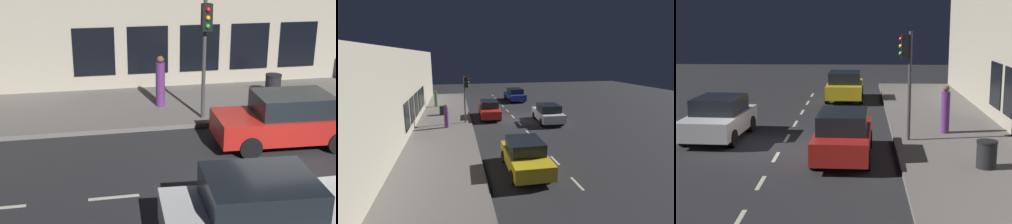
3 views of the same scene
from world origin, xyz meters
TOP-DOWN VIEW (x-y plane):
  - ground_plane at (0.00, 0.00)m, footprint 60.00×60.00m
  - sidewalk at (6.25, 0.00)m, footprint 4.50×32.00m
  - building_facade at (8.80, -0.00)m, footprint 0.65×32.00m
  - lane_centre_line at (0.00, -1.00)m, footprint 0.12×27.20m
  - traffic_light at (4.40, 0.87)m, footprint 0.47×0.32m
  - parked_car_0 at (-2.54, 1.53)m, footprint 2.18×4.04m
  - parked_car_1 at (2.23, -1.07)m, footprint 1.96×4.23m
  - parked_car_2 at (1.94, 10.22)m, footprint 2.02×3.85m
  - parked_car_3 at (-2.14, -9.29)m, footprint 2.09×4.43m
  - pedestrian_0 at (6.03, 2.06)m, footprint 0.45×0.45m
  - pedestrian_1 at (7.41, -6.47)m, footprint 0.33×0.33m
  - trash_bin at (6.52, -2.45)m, footprint 0.62×0.62m

SIDE VIEW (x-z plane):
  - ground_plane at x=0.00m, z-range 0.00..0.00m
  - lane_centre_line at x=0.00m, z-range 0.00..0.01m
  - sidewalk at x=6.25m, z-range 0.00..0.15m
  - trash_bin at x=6.52m, z-range 0.15..0.98m
  - parked_car_2 at x=1.94m, z-range 0.00..1.58m
  - parked_car_1 at x=2.23m, z-range 0.00..1.58m
  - parked_car_0 at x=-2.54m, z-range 0.00..1.58m
  - parked_car_3 at x=-2.14m, z-range 0.00..1.58m
  - pedestrian_1 at x=7.41m, z-range 0.09..1.89m
  - pedestrian_0 at x=6.03m, z-range 0.10..1.94m
  - traffic_light at x=4.40m, z-range 0.96..4.86m
  - building_facade at x=8.80m, z-range -0.01..6.10m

